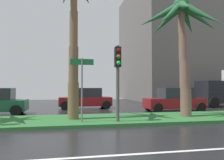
{
  "coord_description": "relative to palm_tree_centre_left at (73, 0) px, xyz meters",
  "views": [
    {
      "loc": [
        -0.34,
        -3.76,
        1.76
      ],
      "look_at": [
        2.84,
        11.63,
        2.28
      ],
      "focal_mm": 36.22,
      "sensor_mm": 36.0,
      "label": 1
    }
  ],
  "objects": [
    {
      "name": "traffic_signal_median_right",
      "position": [
        2.07,
        -1.33,
        -3.67
      ],
      "size": [
        0.28,
        0.43,
        3.62
      ],
      "color": "#4C4C47",
      "rests_on": "median_strip"
    },
    {
      "name": "ground_plane",
      "position": [
        -0.04,
        0.97,
        -6.36
      ],
      "size": [
        90.0,
        42.0,
        0.1
      ],
      "primitive_type": "cube",
      "color": "black"
    },
    {
      "name": "palm_tree_centre",
      "position": [
        6.08,
        -0.15,
        -1.0
      ],
      "size": [
        4.82,
        4.83,
        6.77
      ],
      "color": "brown",
      "rests_on": "median_strip"
    },
    {
      "name": "car_in_traffic_second",
      "position": [
        1.3,
        7.17,
        -5.49
      ],
      "size": [
        4.3,
        2.02,
        1.72
      ],
      "rotation": [
        0.0,
        0.0,
        3.14
      ],
      "color": "maroon",
      "rests_on": "ground_plane"
    },
    {
      "name": "near_lane_divider_stripe",
      "position": [
        -0.04,
        -6.03,
        -6.31
      ],
      "size": [
        81.0,
        0.14,
        0.01
      ],
      "primitive_type": "cube",
      "color": "white",
      "rests_on": "ground_plane"
    },
    {
      "name": "street_name_sign",
      "position": [
        0.39,
        -1.11,
        -4.23
      ],
      "size": [
        1.1,
        0.08,
        3.0
      ],
      "color": "slate",
      "rests_on": "median_strip"
    },
    {
      "name": "car_in_traffic_third",
      "position": [
        7.58,
        3.74,
        -5.49
      ],
      "size": [
        4.3,
        2.02,
        1.72
      ],
      "rotation": [
        0.0,
        0.0,
        3.14
      ],
      "color": "maroon",
      "rests_on": "ground_plane"
    },
    {
      "name": "median_strip",
      "position": [
        -0.04,
        -0.03,
        -6.24
      ],
      "size": [
        85.5,
        4.0,
        0.15
      ],
      "primitive_type": "cube",
      "color": "#2D6B33",
      "rests_on": "ground_plane"
    },
    {
      "name": "palm_tree_centre_left",
      "position": [
        0.0,
        0.0,
        0.0
      ],
      "size": [
        4.02,
        4.1,
        7.97
      ],
      "color": "brown",
      "rests_on": "median_strip"
    },
    {
      "name": "building_far_right",
      "position": [
        18.41,
        18.28,
        1.5
      ],
      "size": [
        19.55,
        14.97,
        15.62
      ],
      "color": "#605B59",
      "rests_on": "ground_plane"
    }
  ]
}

